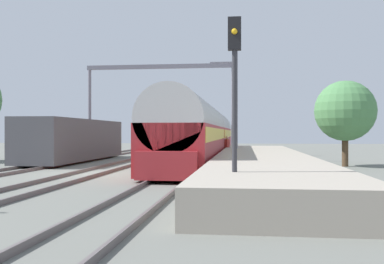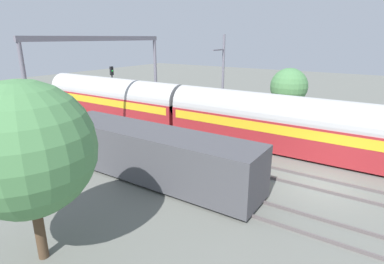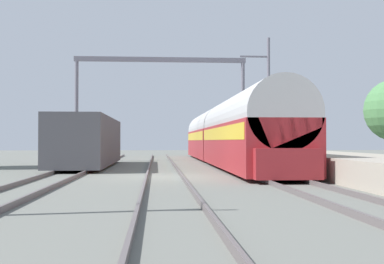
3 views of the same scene
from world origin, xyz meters
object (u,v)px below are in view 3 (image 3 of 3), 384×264
passenger_train (225,134)px  freight_car (88,142)px  person_crossing (252,148)px  railway_signal_far (231,123)px  catenary_gantry (161,86)px

passenger_train → freight_car: size_ratio=2.53×
person_crossing → railway_signal_far: bearing=22.9°
person_crossing → catenary_gantry: size_ratio=0.13×
catenary_gantry → person_crossing: bearing=-41.5°
railway_signal_far → passenger_train: bearing=-100.5°
person_crossing → railway_signal_far: (0.22, 11.21, 2.07)m
passenger_train → railway_signal_far: railway_signal_far is taller
person_crossing → passenger_train: bearing=86.6°
freight_car → person_crossing: bearing=16.5°
freight_car → railway_signal_far: (10.50, 14.25, 1.63)m
person_crossing → freight_car: bearing=130.6°
freight_car → passenger_train: bearing=24.6°
person_crossing → catenary_gantry: (-5.99, 5.30, 4.64)m
passenger_train → freight_car: bearing=-155.4°
freight_car → person_crossing: 10.73m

